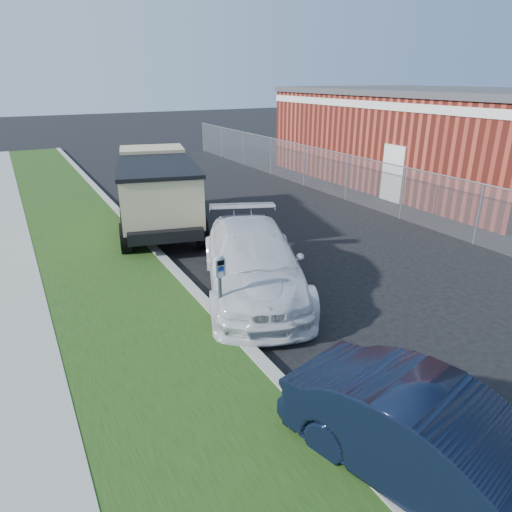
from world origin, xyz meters
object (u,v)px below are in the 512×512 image
parking_meter (220,277)px  dump_truck (157,187)px  white_wagon (252,260)px  navy_sedan (441,447)px

parking_meter → dump_truck: dump_truck is taller
white_wagon → parking_meter: bearing=-113.4°
navy_sedan → parking_meter: bearing=84.5°
white_wagon → navy_sedan: size_ratio=1.31×
parking_meter → navy_sedan: bearing=-81.9°
dump_truck → white_wagon: bearing=-72.4°
parking_meter → dump_truck: bearing=79.8°
parking_meter → dump_truck: (1.06, 7.27, 0.09)m
parking_meter → dump_truck: size_ratio=0.24×
parking_meter → white_wagon: size_ratio=0.29×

